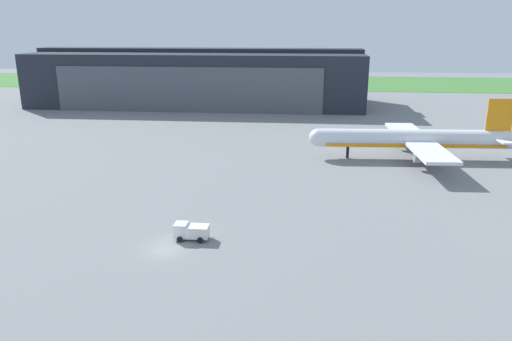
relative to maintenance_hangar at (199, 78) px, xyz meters
The scene contains 5 objects.
ground_plane 108.34m from the maintenance_hangar, 80.34° to the right, with size 440.00×440.00×0.00m, color slate.
grass_field_strip 65.44m from the maintenance_hangar, 73.79° to the left, with size 440.00×56.00×0.08m, color #417936.
maintenance_hangar is the anchor object (origin of this frame).
airliner_far_right 83.61m from the maintenance_hangar, 48.87° to the right, with size 39.69×32.53×11.77m.
fuel_bowser 105.58m from the maintenance_hangar, 78.77° to the right, with size 4.14×2.31×2.02m.
Camera 1 is at (15.56, -50.81, 25.24)m, focal length 34.61 mm.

